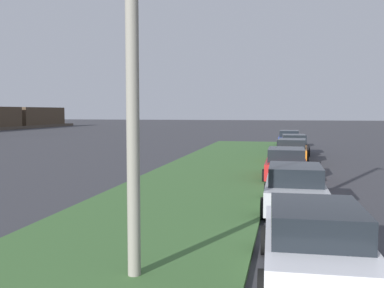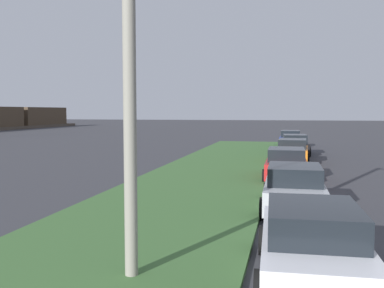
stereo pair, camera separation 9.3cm
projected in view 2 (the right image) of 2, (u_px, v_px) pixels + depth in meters
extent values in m
cube|color=#3D6633|center=(171.00, 205.00, 14.45)|extent=(60.00, 6.00, 0.12)
cube|color=silver|center=(312.00, 251.00, 8.08)|extent=(4.36, 1.95, 0.70)
cube|color=black|center=(313.00, 220.00, 7.84)|extent=(2.26, 1.68, 0.55)
cylinder|color=black|center=(264.00, 240.00, 9.58)|extent=(0.65, 0.24, 0.64)
cylinder|color=black|center=(349.00, 245.00, 9.26)|extent=(0.65, 0.24, 0.64)
cube|color=#B2B5BA|center=(294.00, 193.00, 13.84)|extent=(4.31, 1.84, 0.70)
cube|color=black|center=(295.00, 174.00, 13.60)|extent=(2.21, 1.62, 0.55)
cylinder|color=black|center=(267.00, 192.00, 15.36)|extent=(0.64, 0.23, 0.64)
cylinder|color=black|center=(320.00, 194.00, 14.99)|extent=(0.64, 0.23, 0.64)
cylinder|color=black|center=(263.00, 208.00, 12.73)|extent=(0.64, 0.23, 0.64)
cylinder|color=black|center=(327.00, 211.00, 12.36)|extent=(0.64, 0.23, 0.64)
cube|color=red|center=(286.00, 167.00, 20.09)|extent=(4.30, 1.80, 0.70)
cube|color=black|center=(286.00, 154.00, 19.85)|extent=(2.20, 1.60, 0.55)
cylinder|color=black|center=(268.00, 168.00, 21.62)|extent=(0.64, 0.22, 0.64)
cylinder|color=black|center=(305.00, 169.00, 21.23)|extent=(0.64, 0.22, 0.64)
cylinder|color=black|center=(265.00, 176.00, 18.99)|extent=(0.64, 0.22, 0.64)
cylinder|color=black|center=(307.00, 178.00, 18.60)|extent=(0.64, 0.22, 0.64)
cube|color=orange|center=(293.00, 154.00, 26.62)|extent=(4.38, 1.99, 0.70)
cube|color=black|center=(293.00, 144.00, 26.38)|extent=(2.27, 1.70, 0.55)
cylinder|color=black|center=(279.00, 155.00, 28.17)|extent=(0.65, 0.25, 0.64)
cylinder|color=black|center=(308.00, 156.00, 27.70)|extent=(0.65, 0.25, 0.64)
cylinder|color=black|center=(276.00, 160.00, 25.57)|extent=(0.65, 0.25, 0.64)
cylinder|color=black|center=(308.00, 160.00, 25.10)|extent=(0.65, 0.25, 0.64)
cube|color=black|center=(295.00, 147.00, 31.71)|extent=(4.37, 1.99, 0.70)
cube|color=black|center=(295.00, 138.00, 31.47)|extent=(2.27, 1.69, 0.55)
cylinder|color=black|center=(281.00, 148.00, 33.21)|extent=(0.65, 0.25, 0.64)
cylinder|color=black|center=(306.00, 149.00, 32.90)|extent=(0.65, 0.25, 0.64)
cylinder|color=black|center=(283.00, 152.00, 30.56)|extent=(0.65, 0.25, 0.64)
cylinder|color=black|center=(309.00, 152.00, 30.25)|extent=(0.65, 0.25, 0.64)
cube|color=#23389E|center=(290.00, 141.00, 38.30)|extent=(4.32, 1.85, 0.70)
cube|color=black|center=(290.00, 134.00, 38.06)|extent=(2.22, 1.62, 0.55)
cylinder|color=black|center=(280.00, 142.00, 39.84)|extent=(0.64, 0.23, 0.64)
cylinder|color=black|center=(300.00, 143.00, 39.43)|extent=(0.64, 0.23, 0.64)
cylinder|color=black|center=(279.00, 144.00, 37.21)|extent=(0.64, 0.23, 0.64)
cylinder|color=black|center=(301.00, 145.00, 36.81)|extent=(0.64, 0.23, 0.64)
cube|color=#473828|center=(42.00, 116.00, 85.74)|extent=(14.00, 3.00, 3.40)
cylinder|color=gray|center=(129.00, 78.00, 7.83)|extent=(0.24, 0.24, 7.50)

